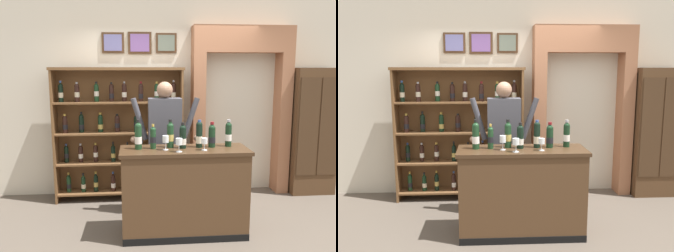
% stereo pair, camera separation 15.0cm
% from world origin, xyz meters
% --- Properties ---
extents(ground_plane, '(14.00, 14.00, 0.02)m').
position_xyz_m(ground_plane, '(0.00, 0.00, -0.01)').
color(ground_plane, brown).
extents(back_wall, '(12.00, 0.19, 3.44)m').
position_xyz_m(back_wall, '(-0.00, 1.56, 1.72)').
color(back_wall, beige).
rests_on(back_wall, ground).
extents(wine_shelf, '(1.86, 0.31, 1.92)m').
position_xyz_m(wine_shelf, '(-0.74, 1.22, 1.02)').
color(wine_shelf, brown).
rests_on(wine_shelf, ground).
extents(archway_doorway, '(1.49, 0.45, 2.52)m').
position_xyz_m(archway_doorway, '(1.08, 1.42, 1.45)').
color(archway_doorway, '#9E6647').
rests_on(archway_doorway, ground).
extents(side_cabinet, '(0.67, 0.39, 1.91)m').
position_xyz_m(side_cabinet, '(2.18, 1.23, 0.96)').
color(side_cabinet, '#4C331E').
rests_on(side_cabinet, ground).
extents(tasting_counter, '(1.45, 0.52, 1.01)m').
position_xyz_m(tasting_counter, '(0.04, -0.00, 0.51)').
color(tasting_counter, '#4C331E').
rests_on(tasting_counter, ground).
extents(shopkeeper, '(0.89, 0.22, 1.74)m').
position_xyz_m(shopkeeper, '(-0.13, 0.59, 1.08)').
color(shopkeeper, '#2D3347').
rests_on(shopkeeper, ground).
extents(tasting_bottle_vin_santo, '(0.08, 0.08, 0.33)m').
position_xyz_m(tasting_bottle_vin_santo, '(-0.47, 0.03, 1.16)').
color(tasting_bottle_vin_santo, '#19381E').
rests_on(tasting_bottle_vin_santo, tasting_counter).
extents(tasting_bottle_grappa, '(0.07, 0.07, 0.28)m').
position_xyz_m(tasting_bottle_grappa, '(-0.31, 0.03, 1.14)').
color(tasting_bottle_grappa, '#19381E').
rests_on(tasting_bottle_grappa, tasting_counter).
extents(tasting_bottle_riserva, '(0.08, 0.08, 0.33)m').
position_xyz_m(tasting_bottle_riserva, '(-0.11, 0.08, 1.17)').
color(tasting_bottle_riserva, '#19381E').
rests_on(tasting_bottle_riserva, tasting_counter).
extents(tasting_bottle_brunello, '(0.08, 0.08, 0.30)m').
position_xyz_m(tasting_bottle_brunello, '(0.02, 0.03, 1.15)').
color(tasting_bottle_brunello, black).
rests_on(tasting_bottle_brunello, tasting_counter).
extents(tasting_bottle_rosso, '(0.07, 0.07, 0.32)m').
position_xyz_m(tasting_bottle_rosso, '(0.22, 0.06, 1.16)').
color(tasting_bottle_rosso, black).
rests_on(tasting_bottle_rosso, tasting_counter).
extents(tasting_bottle_prosecco, '(0.08, 0.08, 0.29)m').
position_xyz_m(tasting_bottle_prosecco, '(0.36, 0.05, 1.15)').
color(tasting_bottle_prosecco, black).
rests_on(tasting_bottle_prosecco, tasting_counter).
extents(tasting_bottle_chianti, '(0.08, 0.08, 0.31)m').
position_xyz_m(tasting_bottle_chianti, '(0.56, 0.08, 1.16)').
color(tasting_bottle_chianti, black).
rests_on(tasting_bottle_chianti, tasting_counter).
extents(wine_glass_left, '(0.07, 0.07, 0.14)m').
position_xyz_m(wine_glass_left, '(0.25, -0.09, 1.11)').
color(wine_glass_left, silver).
rests_on(wine_glass_left, tasting_counter).
extents(wine_glass_center, '(0.07, 0.07, 0.16)m').
position_xyz_m(wine_glass_center, '(-0.18, -0.04, 1.13)').
color(wine_glass_center, silver).
rests_on(wine_glass_center, tasting_counter).
extents(wine_glass_right, '(0.07, 0.07, 0.15)m').
position_xyz_m(wine_glass_right, '(-0.04, -0.15, 1.12)').
color(wine_glass_right, silver).
rests_on(wine_glass_right, tasting_counter).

